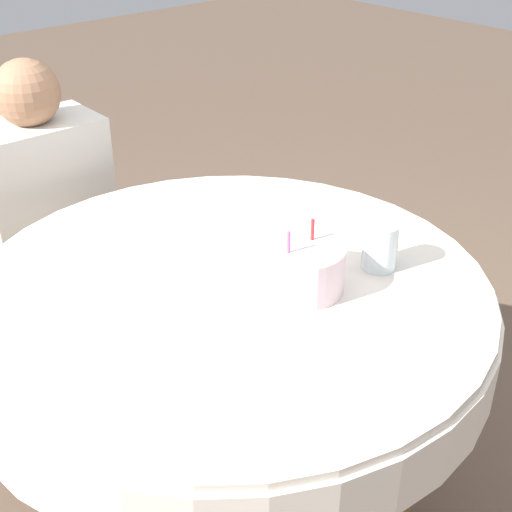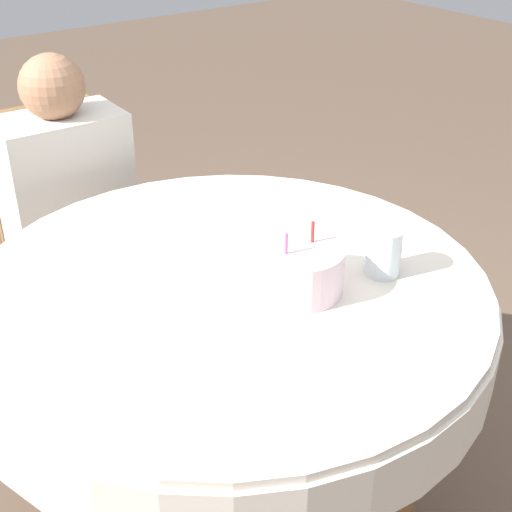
% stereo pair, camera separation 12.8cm
% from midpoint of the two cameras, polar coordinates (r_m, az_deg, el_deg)
% --- Properties ---
extents(ground_plane, '(12.00, 12.00, 0.00)m').
position_cam_midpoint_polar(ground_plane, '(2.16, -0.00, -19.77)').
color(ground_plane, brown).
extents(dining_table, '(1.23, 1.23, 0.78)m').
position_cam_midpoint_polar(dining_table, '(1.69, -0.00, -4.58)').
color(dining_table, silver).
rests_on(dining_table, ground_plane).
extents(chair, '(0.42, 0.42, 0.92)m').
position_cam_midpoint_polar(chair, '(2.48, -13.51, 1.68)').
color(chair, brown).
rests_on(chair, ground_plane).
extents(person, '(0.39, 0.34, 1.13)m').
position_cam_midpoint_polar(person, '(2.32, -13.13, 4.73)').
color(person, '#9E7051').
rests_on(person, ground_plane).
extents(birthday_cake, '(0.20, 0.20, 0.16)m').
position_cam_midpoint_polar(birthday_cake, '(1.59, 5.70, -1.10)').
color(birthday_cake, silver).
rests_on(birthday_cake, dining_table).
extents(drinking_glass, '(0.08, 0.08, 0.12)m').
position_cam_midpoint_polar(drinking_glass, '(1.68, 12.34, 0.29)').
color(drinking_glass, silver).
rests_on(drinking_glass, dining_table).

